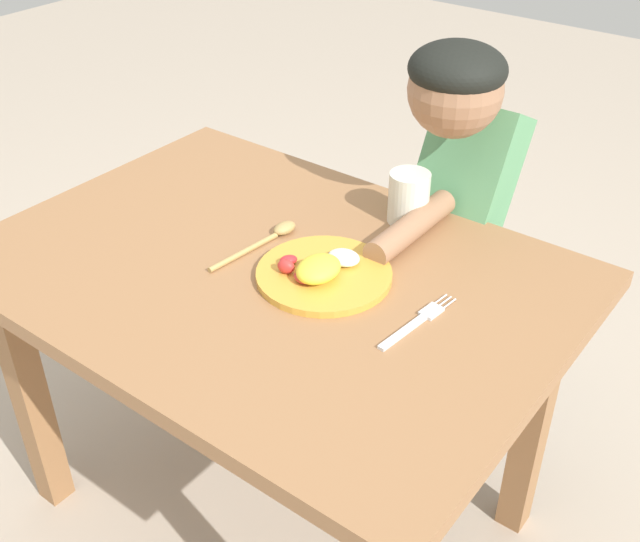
# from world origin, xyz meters

# --- Properties ---
(ground_plane) EXTENTS (8.00, 8.00, 0.00)m
(ground_plane) POSITION_xyz_m (0.00, 0.00, 0.00)
(ground_plane) COLOR #B2A28F
(dining_table) EXTENTS (1.08, 0.77, 0.67)m
(dining_table) POSITION_xyz_m (0.00, 0.00, 0.57)
(dining_table) COLOR #986942
(dining_table) RESTS_ON ground_plane
(plate) EXTENTS (0.25, 0.25, 0.05)m
(plate) POSITION_xyz_m (0.10, 0.03, 0.68)
(plate) COLOR gold
(plate) RESTS_ON dining_table
(fork) EXTENTS (0.04, 0.19, 0.01)m
(fork) POSITION_xyz_m (0.30, 0.02, 0.67)
(fork) COLOR silver
(fork) RESTS_ON dining_table
(spoon) EXTENTS (0.04, 0.22, 0.02)m
(spoon) POSITION_xyz_m (-0.06, 0.07, 0.68)
(spoon) COLOR tan
(spoon) RESTS_ON dining_table
(drinking_cup) EXTENTS (0.08, 0.08, 0.10)m
(drinking_cup) POSITION_xyz_m (0.11, 0.29, 0.72)
(drinking_cup) COLOR silver
(drinking_cup) RESTS_ON dining_table
(person) EXTENTS (0.18, 0.47, 1.02)m
(person) POSITION_xyz_m (0.15, 0.44, 0.59)
(person) COLOR #3E5267
(person) RESTS_ON ground_plane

